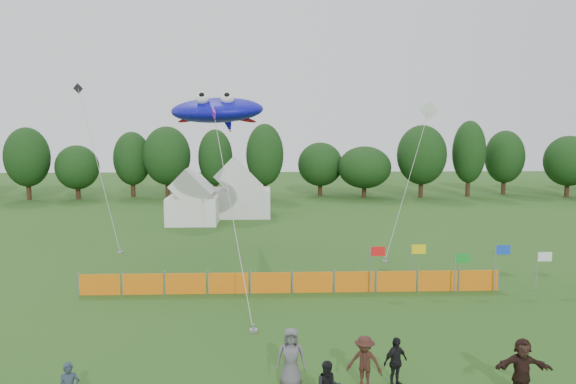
{
  "coord_description": "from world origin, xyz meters",
  "views": [
    {
      "loc": [
        -0.91,
        -16.71,
        7.87
      ],
      "look_at": [
        0.0,
        6.0,
        5.2
      ],
      "focal_mm": 35.0,
      "sensor_mm": 36.0,
      "label": 1
    }
  ],
  "objects_px": {
    "spectator_c": "(365,363)",
    "stingray_kite": "(218,111)",
    "spectator_e": "(291,358)",
    "spectator_f": "(522,368)",
    "tent_right": "(240,194)",
    "spectator_d": "(395,362)",
    "barrier_fence": "(292,283)",
    "tent_left": "(193,201)"
  },
  "relations": [
    {
      "from": "tent_right",
      "to": "spectator_f",
      "type": "height_order",
      "value": "tent_right"
    },
    {
      "from": "tent_right",
      "to": "barrier_fence",
      "type": "bearing_deg",
      "value": -81.39
    },
    {
      "from": "spectator_c",
      "to": "stingray_kite",
      "type": "bearing_deg",
      "value": 129.37
    },
    {
      "from": "spectator_f",
      "to": "spectator_d",
      "type": "bearing_deg",
      "value": 171.78
    },
    {
      "from": "spectator_c",
      "to": "spectator_e",
      "type": "bearing_deg",
      "value": -163.92
    },
    {
      "from": "tent_right",
      "to": "spectator_e",
      "type": "distance_m",
      "value": 33.04
    },
    {
      "from": "barrier_fence",
      "to": "spectator_c",
      "type": "height_order",
      "value": "spectator_c"
    },
    {
      "from": "spectator_d",
      "to": "spectator_f",
      "type": "distance_m",
      "value": 3.62
    },
    {
      "from": "tent_right",
      "to": "spectator_d",
      "type": "relative_size",
      "value": 3.55
    },
    {
      "from": "spectator_d",
      "to": "tent_right",
      "type": "bearing_deg",
      "value": 70.67
    },
    {
      "from": "spectator_d",
      "to": "spectator_f",
      "type": "relative_size",
      "value": 0.88
    },
    {
      "from": "tent_left",
      "to": "tent_right",
      "type": "distance_m",
      "value": 5.12
    },
    {
      "from": "barrier_fence",
      "to": "spectator_e",
      "type": "xyz_separation_m",
      "value": [
        -0.48,
        -9.68,
        0.43
      ]
    },
    {
      "from": "spectator_c",
      "to": "spectator_d",
      "type": "distance_m",
      "value": 0.99
    },
    {
      "from": "spectator_d",
      "to": "spectator_f",
      "type": "bearing_deg",
      "value": -42.83
    },
    {
      "from": "stingray_kite",
      "to": "barrier_fence",
      "type": "bearing_deg",
      "value": -64.82
    },
    {
      "from": "tent_left",
      "to": "barrier_fence",
      "type": "height_order",
      "value": "tent_left"
    },
    {
      "from": "spectator_f",
      "to": "tent_right",
      "type": "bearing_deg",
      "value": 110.69
    },
    {
      "from": "barrier_fence",
      "to": "tent_left",
      "type": "bearing_deg",
      "value": 110.0
    },
    {
      "from": "spectator_e",
      "to": "stingray_kite",
      "type": "distance_m",
      "value": 20.33
    },
    {
      "from": "spectator_e",
      "to": "spectator_f",
      "type": "xyz_separation_m",
      "value": [
        6.7,
        -0.87,
        -0.05
      ]
    },
    {
      "from": "spectator_c",
      "to": "stingray_kite",
      "type": "height_order",
      "value": "stingray_kite"
    },
    {
      "from": "tent_right",
      "to": "spectator_d",
      "type": "distance_m",
      "value": 33.56
    },
    {
      "from": "barrier_fence",
      "to": "spectator_c",
      "type": "relative_size",
      "value": 11.96
    },
    {
      "from": "spectator_d",
      "to": "tent_left",
      "type": "bearing_deg",
      "value": 78.51
    },
    {
      "from": "spectator_e",
      "to": "stingray_kite",
      "type": "height_order",
      "value": "stingray_kite"
    },
    {
      "from": "tent_left",
      "to": "stingray_kite",
      "type": "xyz_separation_m",
      "value": [
        3.03,
        -10.87,
        6.98
      ]
    },
    {
      "from": "spectator_c",
      "to": "spectator_f",
      "type": "height_order",
      "value": "spectator_f"
    },
    {
      "from": "barrier_fence",
      "to": "spectator_d",
      "type": "distance_m",
      "value": 10.13
    },
    {
      "from": "spectator_d",
      "to": "stingray_kite",
      "type": "bearing_deg",
      "value": 80.19
    },
    {
      "from": "spectator_c",
      "to": "spectator_f",
      "type": "distance_m",
      "value": 4.55
    },
    {
      "from": "spectator_e",
      "to": "spectator_c",
      "type": "bearing_deg",
      "value": -3.42
    },
    {
      "from": "tent_left",
      "to": "spectator_c",
      "type": "distance_m",
      "value": 30.8
    },
    {
      "from": "spectator_e",
      "to": "spectator_f",
      "type": "height_order",
      "value": "spectator_e"
    },
    {
      "from": "stingray_kite",
      "to": "spectator_f",
      "type": "bearing_deg",
      "value": -61.83
    },
    {
      "from": "spectator_c",
      "to": "spectator_f",
      "type": "xyz_separation_m",
      "value": [
        4.5,
        -0.65,
        0.05
      ]
    },
    {
      "from": "tent_right",
      "to": "spectator_c",
      "type": "distance_m",
      "value": 33.55
    },
    {
      "from": "spectator_e",
      "to": "spectator_f",
      "type": "relative_size",
      "value": 1.05
    },
    {
      "from": "barrier_fence",
      "to": "stingray_kite",
      "type": "xyz_separation_m",
      "value": [
        -4.09,
        8.71,
        8.3
      ]
    },
    {
      "from": "barrier_fence",
      "to": "spectator_c",
      "type": "bearing_deg",
      "value": -80.15
    },
    {
      "from": "tent_left",
      "to": "spectator_e",
      "type": "xyz_separation_m",
      "value": [
        6.65,
        -29.26,
        -0.9
      ]
    },
    {
      "from": "tent_left",
      "to": "spectator_e",
      "type": "height_order",
      "value": "tent_left"
    }
  ]
}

